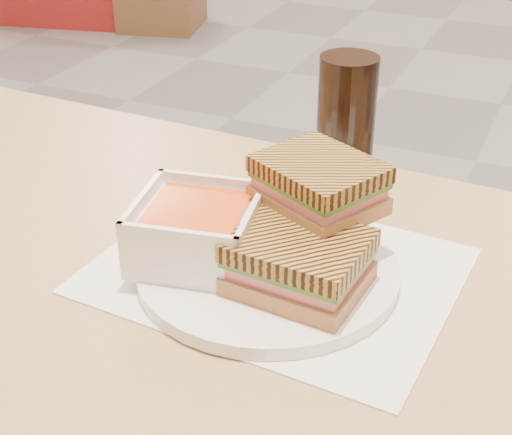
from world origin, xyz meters
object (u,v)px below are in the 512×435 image
at_px(plate, 268,269).
at_px(panini_lower, 299,262).
at_px(cola_glass, 346,117).
at_px(soup_bowl, 197,232).
at_px(main_table, 136,335).

distance_m(plate, panini_lower, 0.06).
bearing_deg(panini_lower, cola_glass, 99.60).
bearing_deg(soup_bowl, panini_lower, -4.17).
height_order(soup_bowl, cola_glass, cola_glass).
bearing_deg(cola_glass, soup_bowl, -103.80).
bearing_deg(panini_lower, soup_bowl, 175.83).
bearing_deg(main_table, soup_bowl, 6.74).
distance_m(soup_bowl, panini_lower, 0.12).
relative_size(soup_bowl, panini_lower, 1.07).
height_order(main_table, plate, plate).
distance_m(plate, cola_glass, 0.28).
relative_size(plate, panini_lower, 2.04).
bearing_deg(main_table, panini_lower, 0.37).
bearing_deg(plate, panini_lower, -29.50).
bearing_deg(cola_glass, main_table, -117.73).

